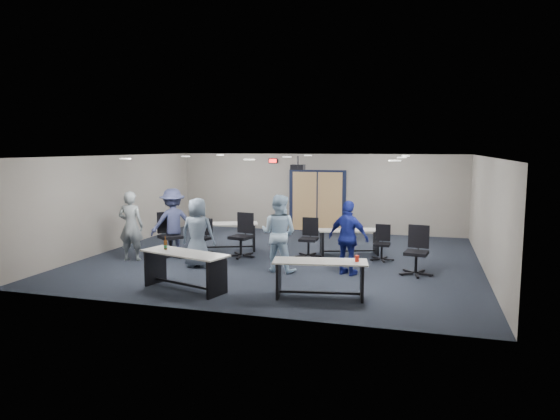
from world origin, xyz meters
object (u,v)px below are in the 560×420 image
(table_front_right, at_px, (320,272))
(chair_loose_right, at_px, (416,251))
(table_front_left, at_px, (184,264))
(person_back, at_px, (173,222))
(chair_back_a, at_px, (201,237))
(person_lightblue, at_px, (279,233))
(chair_back_d, at_px, (382,243))
(table_back_left, at_px, (223,232))
(person_gray, at_px, (131,226))
(person_navy, at_px, (348,238))
(table_back_right, at_px, (349,237))
(person_plaid, at_px, (198,233))
(chair_loose_left, at_px, (170,235))
(chair_back_b, at_px, (241,235))
(chair_back_c, at_px, (309,238))

(table_front_right, xyz_separation_m, chair_loose_right, (1.76, 2.32, 0.06))
(table_front_left, height_order, person_back, person_back)
(chair_back_a, bearing_deg, person_lightblue, -7.38)
(chair_back_a, xyz_separation_m, person_lightblue, (2.53, -1.15, 0.42))
(table_front_right, distance_m, chair_back_d, 3.74)
(table_front_left, xyz_separation_m, table_back_left, (-0.75, 3.85, -0.00))
(person_gray, distance_m, person_lightblue, 4.00)
(chair_back_d, bearing_deg, person_navy, -108.55)
(table_back_left, distance_m, chair_back_d, 4.44)
(table_front_right, relative_size, table_back_right, 1.06)
(chair_loose_right, distance_m, person_plaid, 5.22)
(table_back_right, bearing_deg, chair_loose_right, -64.58)
(table_back_right, xyz_separation_m, person_navy, (0.30, -2.21, 0.39))
(chair_loose_left, bearing_deg, table_front_left, -108.66)
(chair_back_b, relative_size, chair_loose_right, 1.03)
(table_back_right, relative_size, person_gray, 0.99)
(table_front_left, bearing_deg, person_back, 138.58)
(person_lightblue, bearing_deg, chair_back_c, -93.74)
(chair_back_b, height_order, person_plaid, person_plaid)
(table_front_right, distance_m, chair_back_c, 3.65)
(person_gray, xyz_separation_m, person_back, (0.77, 0.81, 0.01))
(chair_back_c, bearing_deg, chair_loose_left, -163.57)
(chair_loose_right, relative_size, person_navy, 0.66)
(chair_back_a, bearing_deg, person_navy, 3.34)
(chair_back_c, xyz_separation_m, person_gray, (-4.33, -1.67, 0.39))
(table_back_right, bearing_deg, table_front_right, -108.74)
(table_front_left, relative_size, person_back, 1.11)
(table_front_left, relative_size, table_back_right, 1.14)
(table_front_right, height_order, person_lightblue, person_lightblue)
(chair_loose_right, relative_size, person_plaid, 0.67)
(person_plaid, bearing_deg, chair_back_b, -121.15)
(table_front_right, relative_size, chair_back_a, 1.91)
(chair_back_a, bearing_deg, chair_back_c, 27.98)
(person_lightblue, bearing_deg, chair_loose_right, -163.24)
(chair_loose_right, xyz_separation_m, person_gray, (-7.13, -0.49, 0.34))
(chair_back_c, bearing_deg, chair_loose_right, -22.72)
(chair_back_d, distance_m, person_plaid, 4.73)
(person_gray, relative_size, person_plaid, 1.06)
(chair_back_a, bearing_deg, table_back_right, 34.23)
(chair_back_d, bearing_deg, chair_back_a, -170.16)
(table_front_right, distance_m, person_gray, 5.69)
(chair_back_c, relative_size, person_plaid, 0.61)
(chair_back_a, height_order, person_back, person_back)
(chair_back_b, distance_m, person_back, 1.88)
(table_back_right, distance_m, chair_loose_left, 4.84)
(table_back_right, relative_size, chair_loose_left, 1.49)
(table_front_left, height_order, chair_back_c, table_front_left)
(table_front_right, xyz_separation_m, person_lightblue, (-1.37, 1.80, 0.41))
(person_plaid, bearing_deg, person_navy, 178.20)
(table_front_right, bearing_deg, chair_loose_left, 141.86)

